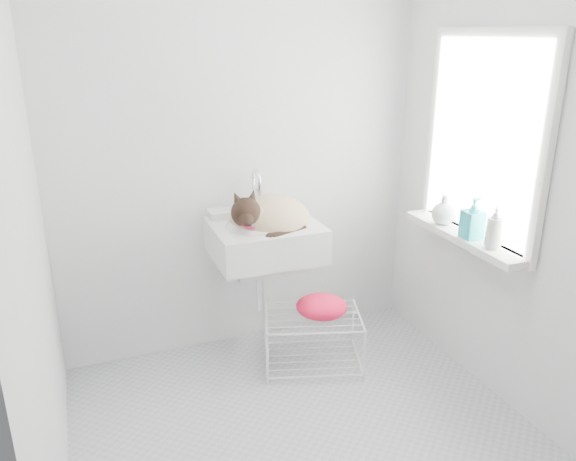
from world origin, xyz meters
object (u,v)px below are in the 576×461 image
object	(u,v)px
bottle_b	(471,238)
bottle_c	(442,223)
wire_rack	(313,342)
sink	(265,223)
cat	(267,217)
bottle_a	(492,248)

from	to	relation	value
bottle_b	bottle_c	world-z (taller)	bottle_b
wire_rack	bottle_c	bearing A→B (deg)	-12.28
sink	bottle_b	distance (m)	1.12
cat	bottle_c	bearing A→B (deg)	-24.96
cat	bottle_a	bearing A→B (deg)	-43.70
bottle_c	bottle_a	bearing A→B (deg)	-90.00
bottle_a	bottle_b	size ratio (longest dim) A/B	0.84
wire_rack	sink	bearing A→B (deg)	136.07
wire_rack	bottle_c	xyz separation A→B (m)	(0.72, -0.16, 0.70)
sink	wire_rack	distance (m)	0.76
sink	bottle_a	xyz separation A→B (m)	(0.94, -0.78, 0.00)
wire_rack	bottle_a	bearing A→B (deg)	-38.21
bottle_b	bottle_c	bearing A→B (deg)	90.00
sink	bottle_c	xyz separation A→B (m)	(0.94, -0.37, 0.00)
cat	bottle_b	distance (m)	1.11
bottle_a	bottle_b	bearing A→B (deg)	90.00
bottle_a	bottle_b	xyz separation A→B (m)	(0.00, 0.16, 0.00)
sink	bottle_c	bearing A→B (deg)	-21.30
bottle_b	cat	bearing A→B (deg)	147.30
wire_rack	bottle_b	bearing A→B (deg)	-29.27
bottle_b	bottle_c	size ratio (longest dim) A/B	1.29
sink	bottle_b	size ratio (longest dim) A/B	2.74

